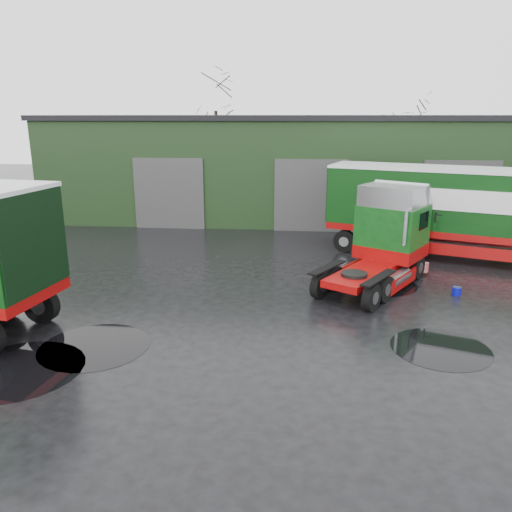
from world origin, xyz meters
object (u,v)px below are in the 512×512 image
(warehouse, at_px, (310,164))
(wash_bucket, at_px, (457,291))
(hero_tractor, at_px, (374,240))
(tree_back_a, at_px, (216,134))
(lorry_right, at_px, (465,214))
(tree_back_b, at_px, (405,147))

(warehouse, distance_m, wash_bucket, 17.08)
(hero_tractor, distance_m, tree_back_a, 27.62)
(lorry_right, distance_m, tree_back_b, 21.10)
(lorry_right, bearing_deg, warehouse, -128.65)
(wash_bucket, bearing_deg, tree_back_b, 83.93)
(lorry_right, xyz_separation_m, tree_back_a, (-14.81, 21.00, 2.69))
(wash_bucket, height_order, tree_back_a, tree_back_a)
(warehouse, height_order, tree_back_a, tree_back_a)
(tree_back_a, bearing_deg, hero_tractor, -68.16)
(tree_back_a, bearing_deg, tree_back_b, 0.00)
(tree_back_a, height_order, tree_back_b, tree_back_a)
(hero_tractor, xyz_separation_m, tree_back_a, (-10.22, 25.50, 2.86))
(warehouse, relative_size, hero_tractor, 5.33)
(hero_tractor, bearing_deg, lorry_right, 76.35)
(tree_back_b, bearing_deg, hero_tractor, -102.77)
(warehouse, height_order, lorry_right, warehouse)
(warehouse, bearing_deg, tree_back_b, 51.34)
(warehouse, bearing_deg, wash_bucket, -71.85)
(lorry_right, xyz_separation_m, wash_bucket, (-1.57, -4.98, -1.91))
(warehouse, bearing_deg, hero_tractor, -81.85)
(tree_back_a, bearing_deg, lorry_right, -54.80)
(hero_tractor, xyz_separation_m, tree_back_b, (5.78, 25.50, 1.86))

